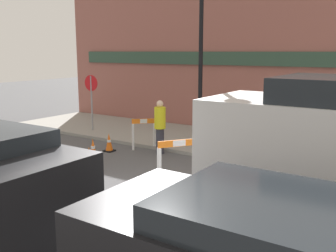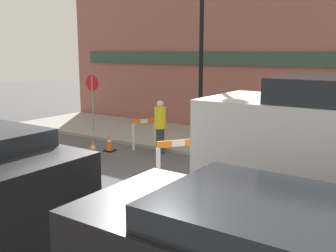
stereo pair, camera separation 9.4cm
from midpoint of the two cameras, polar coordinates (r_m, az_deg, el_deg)
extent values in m
plane|color=#4C4C4F|center=(8.14, -11.36, -11.54)|extent=(60.00, 60.00, 0.00)
cube|color=gray|center=(13.18, 8.61, -2.54)|extent=(18.00, 3.75, 0.11)
cube|color=#93564C|center=(14.63, 12.23, 9.33)|extent=(18.00, 0.12, 5.50)
cube|color=#2D4738|center=(14.53, 12.08, 9.52)|extent=(16.20, 0.10, 0.50)
cylinder|color=black|center=(12.51, 4.36, -2.35)|extent=(0.29, 0.29, 0.24)
cylinder|color=black|center=(12.18, 4.56, 10.72)|extent=(0.13, 0.13, 5.90)
cylinder|color=gray|center=(15.16, -11.18, 3.28)|extent=(0.06, 0.06, 2.05)
cylinder|color=red|center=(15.09, -11.28, 6.13)|extent=(0.60, 0.06, 0.60)
cube|color=white|center=(8.71, -1.59, -6.38)|extent=(0.14, 0.13, 0.99)
cube|color=white|center=(9.04, 4.08, -5.76)|extent=(0.14, 0.13, 0.99)
cube|color=orange|center=(8.72, 1.32, -2.50)|extent=(0.61, 0.82, 0.15)
cube|color=white|center=(8.72, 1.32, -2.50)|extent=(0.20, 0.26, 0.13)
cube|color=white|center=(12.45, -2.20, -1.48)|extent=(0.13, 0.14, 0.84)
cube|color=white|center=(12.39, -5.32, -1.58)|extent=(0.13, 0.14, 0.84)
cube|color=orange|center=(12.32, -3.78, 0.72)|extent=(0.56, 0.52, 0.15)
cube|color=white|center=(12.32, -3.78, 0.72)|extent=(0.18, 0.17, 0.14)
cube|color=black|center=(11.58, -11.00, -4.65)|extent=(0.30, 0.30, 0.04)
cone|color=orange|center=(11.50, -11.06, -3.18)|extent=(0.22, 0.22, 0.57)
cylinder|color=white|center=(11.49, -11.06, -3.04)|extent=(0.13, 0.13, 0.08)
cube|color=black|center=(9.44, 6.41, -8.10)|extent=(0.30, 0.30, 0.04)
cone|color=orange|center=(9.37, 6.44, -6.79)|extent=(0.23, 0.22, 0.41)
cylinder|color=white|center=(9.36, 6.45, -6.67)|extent=(0.13, 0.13, 0.06)
cube|color=black|center=(10.63, 10.95, -6.05)|extent=(0.30, 0.30, 0.04)
cone|color=orange|center=(10.55, 11.00, -4.64)|extent=(0.23, 0.22, 0.50)
cylinder|color=white|center=(10.55, 11.00, -4.51)|extent=(0.13, 0.13, 0.07)
cube|color=black|center=(10.57, 6.77, -6.02)|extent=(0.30, 0.30, 0.04)
cone|color=orange|center=(10.49, 6.80, -4.51)|extent=(0.23, 0.22, 0.54)
cylinder|color=white|center=(10.48, 6.80, -4.37)|extent=(0.13, 0.13, 0.08)
cube|color=black|center=(12.39, -8.73, -3.56)|extent=(0.30, 0.30, 0.04)
cone|color=orange|center=(12.32, -8.77, -2.27)|extent=(0.22, 0.22, 0.53)
cylinder|color=white|center=(12.31, -8.77, -2.15)|extent=(0.13, 0.13, 0.07)
cube|color=black|center=(11.09, -11.56, -5.36)|extent=(0.30, 0.30, 0.04)
cone|color=orange|center=(11.03, -11.61, -4.12)|extent=(0.22, 0.22, 0.45)
cylinder|color=white|center=(11.02, -11.61, -4.01)|extent=(0.13, 0.13, 0.06)
cylinder|color=#33333D|center=(11.94, -1.39, -2.16)|extent=(0.34, 0.34, 0.77)
cylinder|color=yellow|center=(11.80, -1.40, 1.20)|extent=(0.47, 0.47, 0.65)
sphere|color=beige|center=(11.74, -1.41, 3.24)|extent=(0.28, 0.28, 0.20)
cylinder|color=black|center=(7.01, -13.93, -12.76)|extent=(0.60, 0.18, 0.60)
cube|color=#1E2328|center=(3.83, 16.98, -14.34)|extent=(2.36, 1.67, 0.53)
cylinder|color=black|center=(8.50, 15.99, -8.62)|extent=(0.60, 0.18, 0.60)
cylinder|color=black|center=(6.77, 10.67, -13.52)|extent=(0.60, 0.18, 0.60)
camera|label=1|loc=(0.05, -90.24, -0.05)|focal=42.00mm
camera|label=2|loc=(0.05, 89.76, 0.05)|focal=42.00mm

